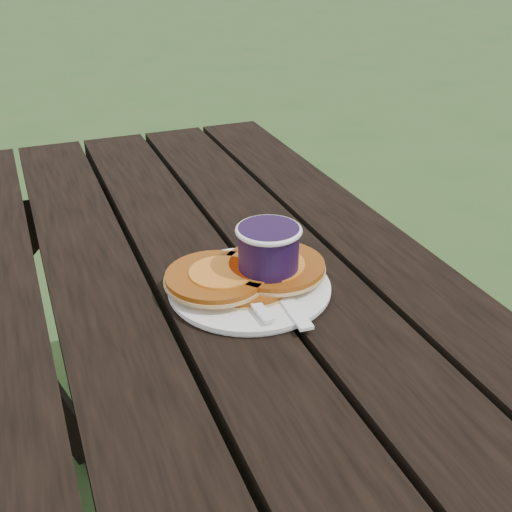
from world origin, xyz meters
name	(u,v)px	position (x,y,z in m)	size (l,w,h in m)	color
plate	(249,288)	(0.05, 0.10, 0.76)	(0.23, 0.23, 0.01)	white
pancake_stack	(247,273)	(0.05, 0.11, 0.77)	(0.24, 0.15, 0.04)	#974911
knife	(282,295)	(0.09, 0.05, 0.76)	(0.02, 0.18, 0.01)	white
fork	(253,301)	(0.04, 0.04, 0.77)	(0.03, 0.16, 0.01)	white
coffee_cup	(268,255)	(0.08, 0.09, 0.81)	(0.10, 0.10, 0.10)	black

